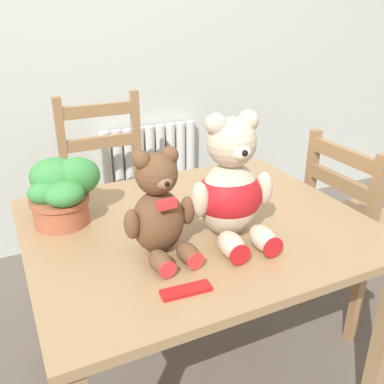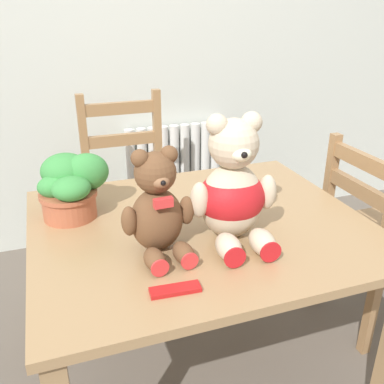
% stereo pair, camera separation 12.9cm
% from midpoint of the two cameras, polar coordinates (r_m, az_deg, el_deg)
% --- Properties ---
extents(wall_back, '(8.00, 0.04, 2.60)m').
position_cam_midpoint_polar(wall_back, '(2.57, -8.09, 21.38)').
color(wall_back, silver).
rests_on(wall_back, ground_plane).
extents(radiator, '(0.63, 0.10, 0.71)m').
position_cam_midpoint_polar(radiator, '(2.79, -0.96, 1.10)').
color(radiator, silver).
rests_on(radiator, ground_plane).
extents(dining_table, '(1.14, 0.96, 0.70)m').
position_cam_midpoint_polar(dining_table, '(1.54, 3.55, -7.27)').
color(dining_table, '#9E7A51').
rests_on(dining_table, ground_plane).
extents(wooden_chair_behind, '(0.42, 0.40, 1.00)m').
position_cam_midpoint_polar(wooden_chair_behind, '(2.23, -6.65, -0.85)').
color(wooden_chair_behind, '#997047').
rests_on(wooden_chair_behind, ground_plane).
extents(wooden_chair_side, '(0.40, 0.42, 0.88)m').
position_cam_midpoint_polar(wooden_chair_side, '(2.10, 24.88, -5.24)').
color(wooden_chair_side, '#997047').
rests_on(wooden_chair_side, ground_plane).
extents(teddy_bear_left, '(0.23, 0.23, 0.33)m').
position_cam_midpoint_polar(teddy_bear_left, '(1.26, -1.68, -2.32)').
color(teddy_bear_left, brown).
rests_on(teddy_bear_left, dining_table).
extents(teddy_bear_right, '(0.29, 0.30, 0.41)m').
position_cam_midpoint_polar(teddy_bear_right, '(1.34, 8.22, 0.08)').
color(teddy_bear_right, beige).
rests_on(teddy_bear_right, dining_table).
extents(potted_plant, '(0.25, 0.25, 0.22)m').
position_cam_midpoint_polar(potted_plant, '(1.54, -13.57, 0.94)').
color(potted_plant, '#B25B3D').
rests_on(potted_plant, dining_table).
extents(chocolate_bar, '(0.14, 0.05, 0.01)m').
position_cam_midpoint_polar(chocolate_bar, '(1.15, 1.03, -13.00)').
color(chocolate_bar, red).
rests_on(chocolate_bar, dining_table).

